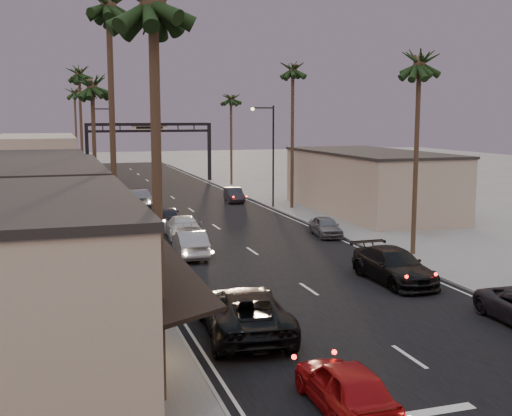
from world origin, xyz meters
TOP-DOWN VIEW (x-y plane):
  - ground at (0.00, 40.00)m, footprint 200.00×200.00m
  - road at (0.00, 45.00)m, footprint 14.00×120.00m
  - sidewalk_left at (-9.50, 52.00)m, footprint 5.00×92.00m
  - sidewalk_right at (9.50, 52.00)m, footprint 5.00×92.00m
  - storefront_mid at (-13.00, 26.00)m, footprint 8.00×14.00m
  - storefront_far at (-13.00, 42.00)m, footprint 8.00×16.00m
  - storefront_dist at (-13.00, 65.00)m, footprint 8.00×20.00m
  - building_right at (14.00, 40.00)m, footprint 8.00×18.00m
  - arch at (0.00, 70.00)m, footprint 15.20×0.40m
  - streetlight_right at (6.92, 45.00)m, footprint 2.13×0.30m
  - streetlight_left at (-6.92, 58.00)m, footprint 2.13×0.30m
  - palm_lc at (-8.60, 36.00)m, footprint 3.20×3.20m
  - palm_ld at (-8.60, 55.00)m, footprint 3.20×3.20m
  - palm_ra at (8.60, 24.00)m, footprint 3.20×3.20m
  - palm_rb at (8.60, 44.00)m, footprint 3.20×3.20m
  - palm_rc at (8.60, 64.00)m, footprint 3.20×3.20m
  - palm_far at (-8.30, 78.00)m, footprint 3.20×3.20m
  - oncoming_red at (-3.83, 7.00)m, footprint 1.79×4.32m
  - oncoming_pickup at (-4.71, 13.96)m, footprint 3.61×6.70m
  - oncoming_silver at (-3.88, 27.64)m, footprint 1.94×4.79m
  - oncoming_white at (-3.19, 33.56)m, footprint 2.42×5.37m
  - oncoming_dgrey at (-3.19, 39.06)m, footprint 2.16×4.28m
  - oncoming_grey_far at (-4.24, 49.24)m, footprint 2.20×4.98m
  - curbside_black at (4.47, 18.98)m, footprint 2.44×5.75m
  - curbside_grey at (6.20, 31.16)m, footprint 2.05×4.09m
  - curbside_far at (4.96, 49.88)m, footprint 1.86×4.26m

SIDE VIEW (x-z plane):
  - ground at x=0.00m, z-range 0.00..0.00m
  - road at x=0.00m, z-range -0.01..0.01m
  - sidewalk_left at x=-9.50m, z-range 0.00..0.12m
  - sidewalk_right at x=9.50m, z-range 0.00..0.12m
  - curbside_grey at x=6.20m, z-range 0.00..1.34m
  - curbside_far at x=4.96m, z-range 0.00..1.36m
  - oncoming_dgrey at x=-3.19m, z-range 0.00..1.40m
  - oncoming_red at x=-3.83m, z-range 0.00..1.46m
  - oncoming_white at x=-3.19m, z-range 0.00..1.53m
  - oncoming_silver at x=-3.88m, z-range 0.00..1.55m
  - oncoming_grey_far at x=-4.24m, z-range 0.00..1.59m
  - curbside_black at x=4.47m, z-range 0.00..1.65m
  - oncoming_pickup at x=-4.71m, z-range 0.00..1.79m
  - storefront_far at x=-13.00m, z-range 0.00..5.00m
  - building_right at x=14.00m, z-range 0.00..5.00m
  - storefront_mid at x=-13.00m, z-range 0.00..5.50m
  - storefront_dist at x=-13.00m, z-range 0.00..6.00m
  - streetlight_right at x=6.92m, z-range 0.83..9.83m
  - streetlight_left at x=-6.92m, z-range 0.83..9.83m
  - arch at x=0.00m, z-range 1.90..9.17m
  - palm_lc at x=-8.60m, z-range 4.37..16.57m
  - palm_rc at x=8.60m, z-range 4.37..16.57m
  - palm_ra at x=8.60m, z-range 4.84..18.04m
  - palm_far at x=-8.30m, z-range 4.84..18.04m
  - palm_ld at x=-8.60m, z-range 5.32..19.52m
  - palm_rb at x=8.60m, z-range 5.32..19.52m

